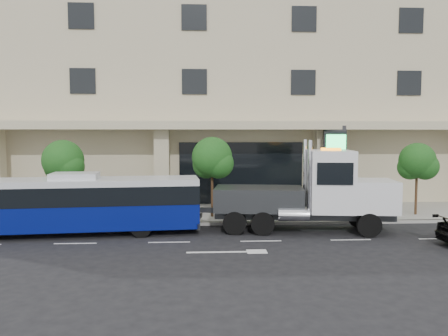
% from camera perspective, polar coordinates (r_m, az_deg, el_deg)
% --- Properties ---
extents(ground, '(120.00, 120.00, 0.00)m').
position_cam_1_polar(ground, '(20.86, 4.27, -8.51)').
color(ground, black).
rests_on(ground, ground).
extents(sidewalk, '(120.00, 6.00, 0.15)m').
position_cam_1_polar(sidewalk, '(25.72, 2.85, -5.86)').
color(sidewalk, gray).
rests_on(sidewalk, ground).
extents(curb, '(120.00, 0.30, 0.15)m').
position_cam_1_polar(curb, '(22.79, 3.63, -7.21)').
color(curb, gray).
rests_on(curb, ground).
extents(convention_center, '(60.00, 17.60, 20.00)m').
position_cam_1_polar(convention_center, '(36.08, 1.17, 12.89)').
color(convention_center, '#BBAF8C').
rests_on(convention_center, ground).
extents(tree_left, '(2.27, 2.20, 4.22)m').
position_cam_1_polar(tree_left, '(24.92, -20.22, 0.58)').
color(tree_left, '#422B19').
rests_on(tree_left, sidewalk).
extents(tree_mid, '(2.28, 2.20, 4.38)m').
position_cam_1_polar(tree_mid, '(23.81, -1.51, 1.04)').
color(tree_mid, '#422B19').
rests_on(tree_mid, sidewalk).
extents(tree_right, '(2.10, 2.00, 4.04)m').
position_cam_1_polar(tree_right, '(26.73, 23.97, 0.55)').
color(tree_right, '#422B19').
rests_on(tree_right, sidewalk).
extents(city_bus, '(11.57, 3.38, 2.89)m').
position_cam_1_polar(city_bus, '(21.46, -18.83, -4.38)').
color(city_bus, black).
rests_on(city_bus, ground).
extents(tow_truck, '(9.75, 3.48, 4.41)m').
position_cam_1_polar(tow_truck, '(21.39, 11.42, -3.33)').
color(tow_truck, '#2D3033').
rests_on(tow_truck, ground).
extents(signage_pylon, '(1.38, 0.70, 5.30)m').
position_cam_1_polar(signage_pylon, '(27.18, 14.22, 0.45)').
color(signage_pylon, black).
rests_on(signage_pylon, sidewalk).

